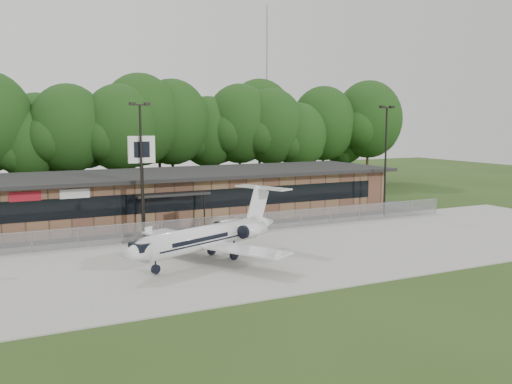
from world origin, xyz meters
TOP-DOWN VIEW (x-y plane):
  - ground at (0.00, 0.00)m, footprint 160.00×160.00m
  - apron at (0.00, 8.00)m, footprint 64.00×18.00m
  - parking_lot at (0.00, 19.50)m, footprint 50.00×9.00m
  - terminal at (-0.00, 23.94)m, footprint 41.00×11.65m
  - fence at (0.00, 15.00)m, footprint 46.00×0.04m
  - treeline at (0.00, 42.00)m, footprint 72.00×12.00m
  - radio_mast at (22.00, 48.00)m, footprint 0.20×0.20m
  - light_pole_mid at (-5.00, 16.50)m, footprint 1.55×0.30m
  - light_pole_right at (18.00, 16.50)m, footprint 1.55×0.30m
  - business_jet at (-3.17, 7.52)m, footprint 12.88×11.49m
  - pole_sign at (-4.88, 16.80)m, footprint 2.03×0.28m

SIDE VIEW (x-z plane):
  - ground at x=0.00m, z-range 0.00..0.00m
  - parking_lot at x=0.00m, z-range 0.00..0.06m
  - apron at x=0.00m, z-range 0.00..0.08m
  - fence at x=0.00m, z-range 0.02..1.54m
  - business_jet at x=-3.17m, z-range -0.63..3.80m
  - terminal at x=0.00m, z-range 0.03..4.33m
  - pole_sign at x=-4.88m, z-range 2.05..9.80m
  - light_pole_mid at x=-5.00m, z-range 0.86..11.09m
  - light_pole_right at x=18.00m, z-range 0.86..11.09m
  - treeline at x=0.00m, z-range 0.00..15.00m
  - radio_mast at x=22.00m, z-range 0.00..25.00m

